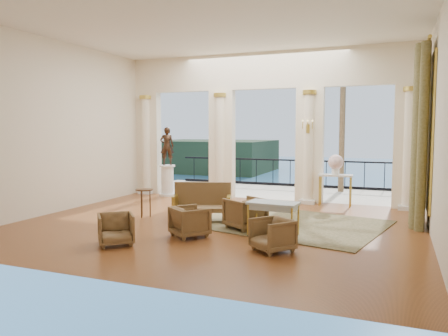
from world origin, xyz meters
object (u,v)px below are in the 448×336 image
at_px(armchair_d, 190,220).
at_px(pedestal, 167,181).
at_px(armchair_c, 245,212).
at_px(side_table, 144,193).
at_px(armchair_a, 116,228).
at_px(console_table, 335,180).
at_px(game_table, 273,205).
at_px(armchair_b, 272,233).
at_px(settee, 202,202).
at_px(statue, 167,146).

xyz_separation_m(armchair_d, pedestal, (-3.13, 4.70, 0.14)).
xyz_separation_m(armchair_c, side_table, (-2.74, 0.28, 0.22)).
bearing_deg(armchair_d, armchair_a, 83.44).
height_order(armchair_d, console_table, console_table).
relative_size(armchair_a, game_table, 0.62).
bearing_deg(armchair_b, game_table, 143.01).
height_order(armchair_a, game_table, game_table).
xyz_separation_m(settee, pedestal, (-2.71, 3.17, 0.04)).
height_order(game_table, side_table, side_table).
bearing_deg(pedestal, armchair_d, -56.30).
distance_m(armchair_d, statue, 5.79).
bearing_deg(statue, pedestal, -113.21).
bearing_deg(game_table, console_table, 83.91).
relative_size(armchair_c, settee, 0.51).
xyz_separation_m(settee, console_table, (2.69, 3.22, 0.30)).
distance_m(pedestal, console_table, 5.41).
distance_m(armchair_a, settee, 2.69).
bearing_deg(armchair_d, game_table, -119.09).
xyz_separation_m(armchair_b, armchair_c, (-1.04, 1.52, 0.05)).
xyz_separation_m(armchair_d, side_table, (-1.93, 1.37, 0.26)).
height_order(armchair_c, side_table, armchair_c).
height_order(settee, pedestal, pedestal).
bearing_deg(settee, side_table, 166.49).
bearing_deg(armchair_a, armchair_d, 6.66).
bearing_deg(side_table, armchair_a, -69.71).
height_order(armchair_a, armchair_b, armchair_a).
bearing_deg(armchair_d, console_table, -78.89).
relative_size(armchair_c, pedestal, 0.75).
distance_m(settee, side_table, 1.52).
height_order(armchair_d, settee, settee).
height_order(pedestal, statue, statue).
bearing_deg(statue, console_table, 157.32).
distance_m(game_table, statue, 6.25).
distance_m(armchair_d, console_table, 5.28).
bearing_deg(statue, armchair_b, 111.02).
height_order(pedestal, console_table, pedestal).
distance_m(armchair_a, pedestal, 6.16).
xyz_separation_m(pedestal, statue, (0.00, -0.00, 1.15)).
distance_m(armchair_c, armchair_d, 1.36).
bearing_deg(armchair_d, pedestal, -19.67).
relative_size(armchair_a, settee, 0.44).
bearing_deg(side_table, pedestal, 109.87).
xyz_separation_m(armchair_b, console_table, (0.42, 5.17, 0.42)).
relative_size(pedestal, console_table, 1.05).
xyz_separation_m(game_table, console_table, (0.71, 4.05, 0.12)).
distance_m(armchair_c, console_table, 3.95).
height_order(game_table, console_table, console_table).
bearing_deg(armchair_b, settee, 177.77).
height_order(armchair_b, armchair_d, armchair_d).
height_order(armchair_a, armchair_c, armchair_c).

